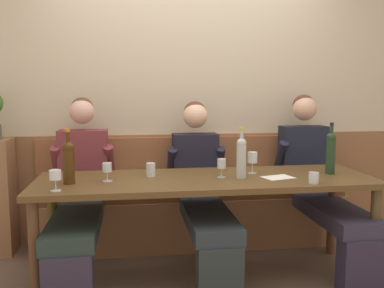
{
  "coord_description": "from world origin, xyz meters",
  "views": [
    {
      "loc": [
        -0.52,
        -2.74,
        1.36
      ],
      "look_at": [
        -0.06,
        0.45,
        0.95
      ],
      "focal_mm": 39.59,
      "sensor_mm": 36.0,
      "label": 1
    }
  ],
  "objects_px": {
    "wine_bottle_amber_mid": "(241,156)",
    "wine_glass_center_rear": "(55,176)",
    "person_center_right_seat": "(80,187)",
    "wine_bottle_clear_water": "(331,151)",
    "wine_glass_right_end": "(252,158)",
    "wine_bottle_green_tall": "(69,161)",
    "water_tumbler_right": "(151,170)",
    "wine_glass_mid_left": "(107,168)",
    "wine_glass_by_bottle": "(222,165)",
    "dining_table": "(206,188)",
    "person_left_seat": "(201,184)",
    "wall_bench": "(192,214)",
    "person_right_seat": "(318,178)",
    "water_tumbler_center": "(314,178)"
  },
  "relations": [
    {
      "from": "wine_bottle_green_tall",
      "to": "wine_glass_right_end",
      "type": "relative_size",
      "value": 2.27
    },
    {
      "from": "wine_glass_mid_left",
      "to": "water_tumbler_right",
      "type": "xyz_separation_m",
      "value": [
        0.3,
        0.12,
        -0.04
      ]
    },
    {
      "from": "wine_bottle_amber_mid",
      "to": "wine_glass_center_rear",
      "type": "relative_size",
      "value": 2.74
    },
    {
      "from": "wall_bench",
      "to": "dining_table",
      "type": "height_order",
      "value": "wall_bench"
    },
    {
      "from": "wine_glass_center_rear",
      "to": "person_left_seat",
      "type": "bearing_deg",
      "value": 30.2
    },
    {
      "from": "water_tumbler_right",
      "to": "person_left_seat",
      "type": "bearing_deg",
      "value": 29.72
    },
    {
      "from": "wine_bottle_amber_mid",
      "to": "wine_glass_right_end",
      "type": "xyz_separation_m",
      "value": [
        0.13,
        0.15,
        -0.04
      ]
    },
    {
      "from": "person_right_seat",
      "to": "person_left_seat",
      "type": "bearing_deg",
      "value": -179.89
    },
    {
      "from": "wall_bench",
      "to": "person_right_seat",
      "type": "xyz_separation_m",
      "value": [
        0.99,
        -0.35,
        0.36
      ]
    },
    {
      "from": "wine_glass_center_rear",
      "to": "water_tumbler_right",
      "type": "relative_size",
      "value": 1.34
    },
    {
      "from": "wine_bottle_clear_water",
      "to": "water_tumbler_right",
      "type": "xyz_separation_m",
      "value": [
        -1.32,
        0.09,
        -0.12
      ]
    },
    {
      "from": "dining_table",
      "to": "person_center_right_seat",
      "type": "relative_size",
      "value": 1.83
    },
    {
      "from": "water_tumbler_center",
      "to": "wine_bottle_amber_mid",
      "type": "bearing_deg",
      "value": 150.89
    },
    {
      "from": "person_left_seat",
      "to": "wine_bottle_clear_water",
      "type": "distance_m",
      "value": 1.01
    },
    {
      "from": "person_left_seat",
      "to": "wine_glass_center_rear",
      "type": "distance_m",
      "value": 1.18
    },
    {
      "from": "wall_bench",
      "to": "wine_glass_mid_left",
      "type": "distance_m",
      "value": 1.12
    },
    {
      "from": "dining_table",
      "to": "wine_glass_mid_left",
      "type": "height_order",
      "value": "wine_glass_mid_left"
    },
    {
      "from": "person_left_seat",
      "to": "wine_glass_right_end",
      "type": "distance_m",
      "value": 0.47
    },
    {
      "from": "wine_glass_center_rear",
      "to": "person_center_right_seat",
      "type": "bearing_deg",
      "value": 83.16
    },
    {
      "from": "wine_bottle_green_tall",
      "to": "wine_glass_center_rear",
      "type": "distance_m",
      "value": 0.21
    },
    {
      "from": "wine_glass_mid_left",
      "to": "water_tumbler_right",
      "type": "distance_m",
      "value": 0.32
    },
    {
      "from": "person_center_right_seat",
      "to": "wine_bottle_green_tall",
      "type": "height_order",
      "value": "person_center_right_seat"
    },
    {
      "from": "person_center_right_seat",
      "to": "water_tumbler_center",
      "type": "xyz_separation_m",
      "value": [
        1.59,
        -0.62,
        0.15
      ]
    },
    {
      "from": "wall_bench",
      "to": "wine_bottle_green_tall",
      "type": "bearing_deg",
      "value": -141.74
    },
    {
      "from": "wine_bottle_amber_mid",
      "to": "wine_bottle_clear_water",
      "type": "bearing_deg",
      "value": 4.37
    },
    {
      "from": "wine_glass_right_end",
      "to": "water_tumbler_right",
      "type": "xyz_separation_m",
      "value": [
        -0.75,
        -0.01,
        -0.07
      ]
    },
    {
      "from": "dining_table",
      "to": "water_tumbler_right",
      "type": "xyz_separation_m",
      "value": [
        -0.39,
        0.09,
        0.13
      ]
    },
    {
      "from": "wine_bottle_amber_mid",
      "to": "wine_glass_center_rear",
      "type": "distance_m",
      "value": 1.25
    },
    {
      "from": "dining_table",
      "to": "wine_glass_mid_left",
      "type": "distance_m",
      "value": 0.71
    },
    {
      "from": "person_left_seat",
      "to": "wine_glass_by_bottle",
      "type": "xyz_separation_m",
      "value": [
        0.09,
        -0.33,
        0.21
      ]
    },
    {
      "from": "person_center_right_seat",
      "to": "wine_bottle_clear_water",
      "type": "bearing_deg",
      "value": -10.01
    },
    {
      "from": "wine_bottle_clear_water",
      "to": "wine_glass_right_end",
      "type": "relative_size",
      "value": 2.36
    },
    {
      "from": "dining_table",
      "to": "water_tumbler_right",
      "type": "relative_size",
      "value": 24.14
    },
    {
      "from": "person_left_seat",
      "to": "water_tumbler_center",
      "type": "bearing_deg",
      "value": -43.31
    },
    {
      "from": "person_right_seat",
      "to": "water_tumbler_right",
      "type": "bearing_deg",
      "value": -170.36
    },
    {
      "from": "wine_bottle_amber_mid",
      "to": "wine_glass_mid_left",
      "type": "relative_size",
      "value": 2.84
    },
    {
      "from": "wine_bottle_clear_water",
      "to": "wine_glass_by_bottle",
      "type": "xyz_separation_m",
      "value": [
        -0.82,
        -0.01,
        -0.08
      ]
    },
    {
      "from": "wall_bench",
      "to": "person_center_right_seat",
      "type": "relative_size",
      "value": 2.06
    },
    {
      "from": "dining_table",
      "to": "wine_glass_right_end",
      "type": "height_order",
      "value": "wine_glass_right_end"
    },
    {
      "from": "wall_bench",
      "to": "person_right_seat",
      "type": "height_order",
      "value": "person_right_seat"
    },
    {
      "from": "wine_bottle_green_tall",
      "to": "water_tumbler_center",
      "type": "relative_size",
      "value": 4.86
    },
    {
      "from": "person_center_right_seat",
      "to": "person_left_seat",
      "type": "distance_m",
      "value": 0.94
    },
    {
      "from": "person_right_seat",
      "to": "water_tumbler_center",
      "type": "xyz_separation_m",
      "value": [
        -0.32,
        -0.62,
        0.14
      ]
    },
    {
      "from": "wine_glass_mid_left",
      "to": "wine_glass_by_bottle",
      "type": "height_order",
      "value": "wine_glass_by_bottle"
    },
    {
      "from": "person_left_seat",
      "to": "water_tumbler_center",
      "type": "distance_m",
      "value": 0.91
    },
    {
      "from": "water_tumbler_center",
      "to": "wine_glass_by_bottle",
      "type": "bearing_deg",
      "value": 153.52
    },
    {
      "from": "wine_bottle_clear_water",
      "to": "water_tumbler_right",
      "type": "height_order",
      "value": "wine_bottle_clear_water"
    },
    {
      "from": "person_left_seat",
      "to": "wine_bottle_amber_mid",
      "type": "distance_m",
      "value": 0.51
    },
    {
      "from": "wall_bench",
      "to": "wine_glass_center_rear",
      "type": "xyz_separation_m",
      "value": [
        -0.99,
        -0.93,
        0.55
      ]
    },
    {
      "from": "person_right_seat",
      "to": "wine_glass_by_bottle",
      "type": "distance_m",
      "value": 0.97
    }
  ]
}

